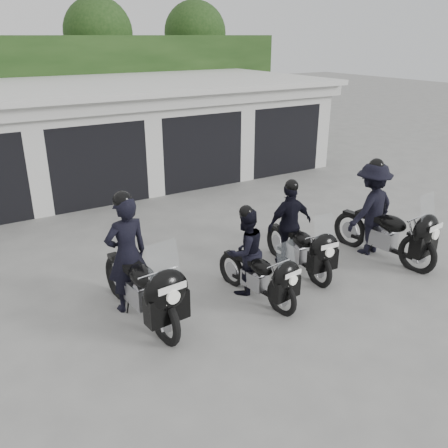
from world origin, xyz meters
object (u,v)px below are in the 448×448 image
police_bike_c (295,231)px  police_bike_a (137,270)px  police_bike_b (252,259)px  police_bike_d (379,215)px

police_bike_c → police_bike_a: bearing=-174.4°
police_bike_b → police_bike_d: police_bike_d is taller
police_bike_a → police_bike_d: police_bike_a is taller
police_bike_c → police_bike_d: bearing=-10.1°
police_bike_a → police_bike_b: police_bike_a is taller
police_bike_b → police_bike_c: police_bike_c is taller
police_bike_b → police_bike_d: size_ratio=0.81×
police_bike_d → police_bike_b: bearing=172.8°
police_bike_a → police_bike_b: size_ratio=1.27×
police_bike_a → police_bike_d: bearing=-9.3°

